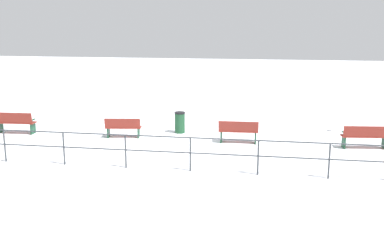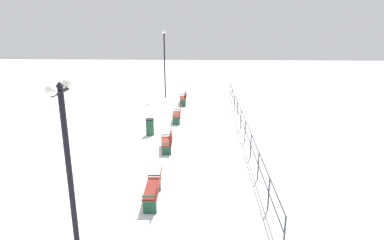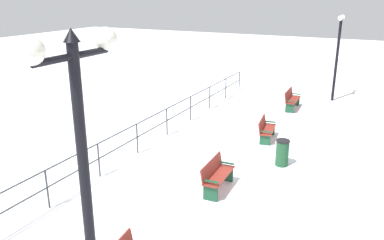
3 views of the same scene
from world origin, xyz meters
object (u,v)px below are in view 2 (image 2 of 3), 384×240
(bench_second, at_px, (178,114))
(bench_fourth, at_px, (155,188))
(bench_nearest, at_px, (184,98))
(lamppost_middle, at_px, (67,147))
(lamppost_near, at_px, (164,54))
(trash_bin, at_px, (150,127))
(bench_third, at_px, (168,141))

(bench_second, height_order, bench_fourth, bench_fourth)
(bench_nearest, height_order, lamppost_middle, lamppost_middle)
(bench_nearest, distance_m, lamppost_near, 4.16)
(lamppost_near, distance_m, trash_bin, 10.16)
(bench_fourth, distance_m, lamppost_middle, 3.87)
(lamppost_near, bearing_deg, bench_nearest, 124.56)
(lamppost_near, relative_size, lamppost_middle, 1.20)
(bench_second, distance_m, lamppost_middle, 12.36)
(bench_nearest, distance_m, trash_bin, 7.42)
(bench_nearest, relative_size, lamppost_near, 0.33)
(bench_nearest, bearing_deg, lamppost_middle, 78.22)
(bench_nearest, relative_size, bench_fourth, 1.03)
(bench_third, xyz_separation_m, bench_fourth, (-0.10, 4.72, 0.06))
(bench_third, height_order, bench_fourth, bench_fourth)
(bench_fourth, relative_size, lamppost_near, 0.32)
(bench_second, bearing_deg, trash_bin, 61.15)
(bench_fourth, bearing_deg, bench_nearest, -92.58)
(bench_nearest, height_order, bench_third, bench_nearest)
(bench_second, bearing_deg, bench_third, 86.50)
(bench_fourth, height_order, lamppost_near, lamppost_near)
(bench_third, xyz_separation_m, trash_bin, (1.19, -2.14, 0.02))
(trash_bin, bearing_deg, lamppost_near, -88.04)
(bench_second, xyz_separation_m, lamppost_middle, (1.61, 12.02, 2.40))
(trash_bin, bearing_deg, bench_nearest, -100.27)
(trash_bin, bearing_deg, bench_fourth, 100.62)
(bench_second, distance_m, trash_bin, 2.88)
(bench_nearest, distance_m, lamppost_middle, 16.99)
(lamppost_near, distance_m, lamppost_middle, 19.15)
(bench_nearest, relative_size, bench_third, 1.16)
(bench_third, height_order, lamppost_near, lamppost_near)
(bench_third, relative_size, trash_bin, 1.66)
(bench_second, xyz_separation_m, lamppost_near, (1.61, -7.12, 2.98))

